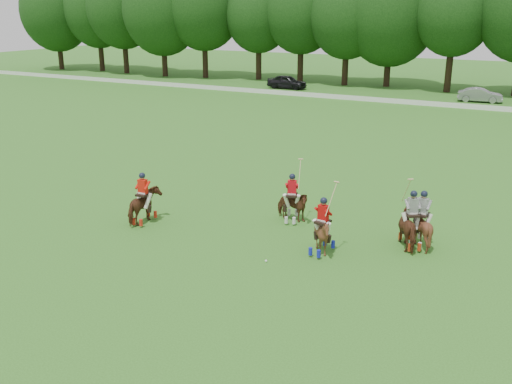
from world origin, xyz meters
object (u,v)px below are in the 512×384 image
at_px(polo_red_c, 322,234).
at_px(car_left, 287,82).
at_px(polo_ball, 266,261).
at_px(polo_stripe_b, 421,227).
at_px(car_mid, 480,95).
at_px(polo_red_a, 144,205).
at_px(polo_stripe_a, 411,227).
at_px(polo_red_b, 292,205).

bearing_deg(polo_red_c, car_left, 116.35).
bearing_deg(car_left, polo_ball, -155.93).
bearing_deg(polo_ball, polo_stripe_b, 41.70).
xyz_separation_m(car_mid, polo_red_a, (-8.18, -40.35, 0.11)).
height_order(polo_red_c, polo_stripe_a, polo_stripe_a).
xyz_separation_m(car_mid, polo_ball, (-1.92, -41.46, -0.62)).
xyz_separation_m(polo_red_b, polo_stripe_b, (5.38, -0.13, 0.05)).
bearing_deg(car_left, polo_stripe_b, -148.41).
height_order(polo_red_b, polo_stripe_b, polo_red_b).
distance_m(car_left, polo_red_b, 41.17).
height_order(polo_red_a, polo_red_c, polo_red_c).
distance_m(car_mid, polo_stripe_b, 37.54).
xyz_separation_m(car_left, polo_red_b, (17.37, -37.32, -0.03)).
bearing_deg(polo_ball, polo_red_b, 102.01).
height_order(car_mid, polo_red_a, polo_red_a).
distance_m(polo_red_b, polo_ball, 4.29).
distance_m(car_left, polo_stripe_a, 43.91).
height_order(polo_red_a, polo_ball, polo_red_a).
height_order(polo_stripe_a, polo_ball, polo_stripe_a).
bearing_deg(polo_stripe_a, polo_red_a, -165.99).
relative_size(polo_red_b, polo_ball, 29.13).
bearing_deg(polo_stripe_b, polo_stripe_a, -137.28).
xyz_separation_m(car_left, polo_red_c, (19.73, -39.83, 0.02)).
xyz_separation_m(polo_red_a, polo_ball, (6.25, -1.11, -0.73)).
bearing_deg(polo_stripe_b, polo_red_b, 178.62).
bearing_deg(car_mid, polo_stripe_b, 177.66).
bearing_deg(polo_red_c, car_mid, 89.36).
bearing_deg(polo_red_b, polo_red_c, -46.82).
bearing_deg(polo_stripe_a, car_left, 120.73).
height_order(polo_red_b, polo_stripe_a, polo_stripe_a).
height_order(car_left, polo_red_a, polo_red_a).
relative_size(polo_red_a, polo_stripe_a, 0.79).
relative_size(car_left, polo_stripe_a, 1.58).
bearing_deg(car_mid, polo_stripe_a, 177.15).
relative_size(car_left, polo_red_a, 2.01).
distance_m(car_mid, polo_red_a, 41.17).
relative_size(polo_red_c, polo_stripe_a, 0.98).
relative_size(car_mid, polo_red_b, 1.54).
height_order(polo_red_a, polo_red_b, polo_red_b).
height_order(polo_stripe_a, polo_stripe_b, polo_stripe_a).
distance_m(polo_red_b, polo_stripe_a, 5.08).
relative_size(polo_red_a, polo_red_b, 0.83).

